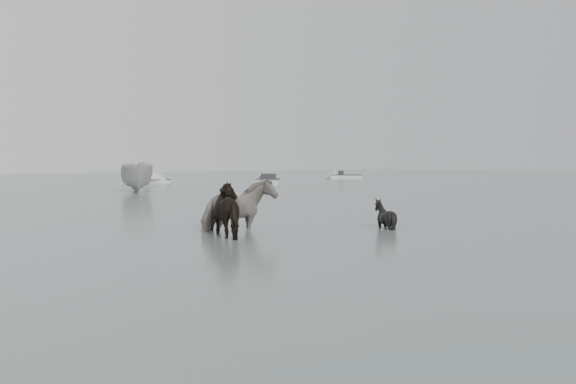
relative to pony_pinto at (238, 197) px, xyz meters
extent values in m
plane|color=#55655E|center=(1.31, -1.57, -0.86)|extent=(140.00, 140.00, 0.00)
imported|color=black|center=(0.00, 0.00, 0.00)|extent=(2.17, 1.24, 1.73)
imported|color=black|center=(-0.70, -0.98, -0.11)|extent=(1.55, 1.72, 1.51)
imported|color=black|center=(3.46, -1.83, -0.30)|extent=(1.33, 1.28, 1.14)
imported|color=#A9A8A4|center=(5.29, 19.82, 0.04)|extent=(3.10, 4.98, 1.80)
camera|label=1|loc=(-8.52, -14.26, 0.99)|focal=40.00mm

